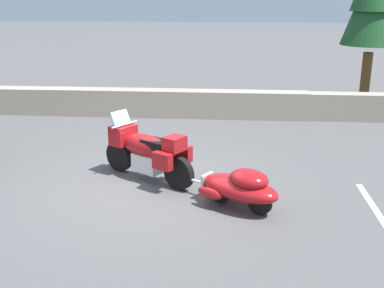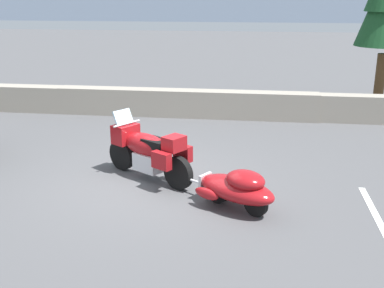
{
  "view_description": "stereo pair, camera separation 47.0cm",
  "coord_description": "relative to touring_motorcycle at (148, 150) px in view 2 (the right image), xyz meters",
  "views": [
    {
      "loc": [
        1.67,
        -8.73,
        3.65
      ],
      "look_at": [
        0.94,
        0.01,
        0.85
      ],
      "focal_mm": 44.36,
      "sensor_mm": 36.0,
      "label": 1
    },
    {
      "loc": [
        2.14,
        -8.67,
        3.65
      ],
      "look_at": [
        0.94,
        0.01,
        0.85
      ],
      "focal_mm": 44.36,
      "sensor_mm": 36.0,
      "label": 2
    }
  ],
  "objects": [
    {
      "name": "ground_plane",
      "position": [
        -0.01,
        -0.22,
        -0.62
      ],
      "size": [
        80.0,
        80.0,
        0.0
      ],
      "primitive_type": "plane",
      "color": "#4C4C4F"
    },
    {
      "name": "stone_guard_wall",
      "position": [
        -0.28,
        5.22,
        -0.21
      ],
      "size": [
        24.0,
        0.59,
        0.83
      ],
      "color": "gray",
      "rests_on": "ground"
    },
    {
      "name": "touring_motorcycle",
      "position": [
        0.0,
        0.0,
        0.0
      ],
      "size": [
        2.01,
        1.49,
        1.33
      ],
      "color": "black",
      "rests_on": "ground"
    },
    {
      "name": "car_shaped_trailer",
      "position": [
        1.86,
        -1.22,
        -0.21
      ],
      "size": [
        2.04,
        1.51,
        0.76
      ],
      "color": "black",
      "rests_on": "ground"
    },
    {
      "name": "parking_stripe_marker",
      "position": [
        4.26,
        -1.72,
        -0.62
      ],
      "size": [
        0.12,
        3.6,
        0.01
      ],
      "primitive_type": "cube",
      "color": "silver",
      "rests_on": "ground"
    }
  ]
}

